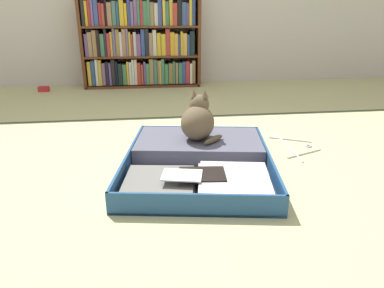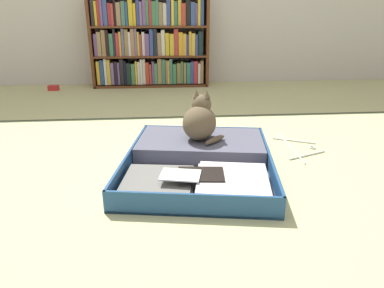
# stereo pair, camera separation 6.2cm
# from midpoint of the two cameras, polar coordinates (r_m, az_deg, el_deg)

# --- Properties ---
(ground_plane) EXTENTS (10.00, 10.00, 0.00)m
(ground_plane) POSITION_cam_midpoint_polar(r_m,az_deg,el_deg) (1.78, -2.67, -4.85)
(ground_plane) COLOR #C4C387
(tatami_border) EXTENTS (4.80, 0.05, 0.00)m
(tatami_border) POSITION_cam_midpoint_polar(r_m,az_deg,el_deg) (2.72, -4.38, 4.26)
(tatami_border) COLOR #3D452F
(tatami_border) RESTS_ON ground_plane
(bookshelf) EXTENTS (1.22, 0.25, 0.93)m
(bookshelf) POSITION_cam_midpoint_polar(r_m,az_deg,el_deg) (3.87, -8.73, 15.80)
(bookshelf) COLOR brown
(bookshelf) RESTS_ON ground_plane
(open_suitcase) EXTENTS (0.84, 0.97, 0.10)m
(open_suitcase) POSITION_cam_midpoint_polar(r_m,az_deg,el_deg) (1.85, 0.29, -2.40)
(open_suitcase) COLOR navy
(open_suitcase) RESTS_ON ground_plane
(black_cat) EXTENTS (0.27, 0.27, 0.27)m
(black_cat) POSITION_cam_midpoint_polar(r_m,az_deg,el_deg) (1.94, 0.10, 3.77)
(black_cat) COLOR brown
(black_cat) RESTS_ON open_suitcase
(clothes_hanger) EXTENTS (0.25, 0.47, 0.01)m
(clothes_hanger) POSITION_cam_midpoint_polar(r_m,az_deg,el_deg) (2.20, 15.39, -0.34)
(clothes_hanger) COLOR silver
(clothes_hanger) RESTS_ON ground_plane
(small_red_pouch) EXTENTS (0.10, 0.07, 0.05)m
(small_red_pouch) POSITION_cam_midpoint_polar(r_m,az_deg,el_deg) (3.93, -23.16, 8.14)
(small_red_pouch) COLOR red
(small_red_pouch) RESTS_ON ground_plane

